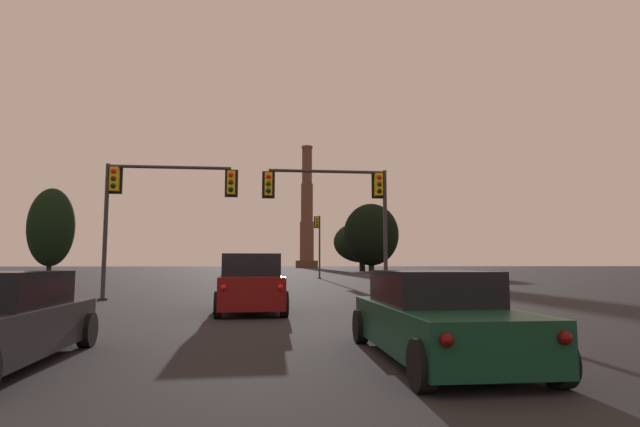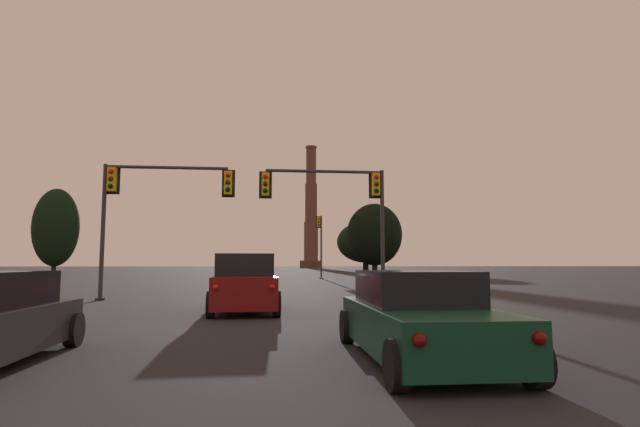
{
  "view_description": "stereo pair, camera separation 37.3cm",
  "coord_description": "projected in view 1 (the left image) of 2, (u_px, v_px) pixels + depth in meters",
  "views": [
    {
      "loc": [
        0.69,
        -1.1,
        1.55
      ],
      "look_at": [
        4.62,
        34.14,
        5.12
      ],
      "focal_mm": 28.0,
      "sensor_mm": 36.0,
      "label": 1
    },
    {
      "loc": [
        1.06,
        -1.14,
        1.55
      ],
      "look_at": [
        4.62,
        34.14,
        5.12
      ],
      "focal_mm": 28.0,
      "sensor_mm": 36.0,
      "label": 2
    }
  ],
  "objects": [
    {
      "name": "sedan_right_lane_second",
      "position": [
        436.0,
        318.0,
        8.1
      ],
      "size": [
        2.0,
        4.71,
        1.43
      ],
      "rotation": [
        0.0,
        0.0,
        0.0
      ],
      "color": "#0F3823",
      "rests_on": "ground_plane"
    },
    {
      "name": "suv_center_lane_front",
      "position": [
        251.0,
        284.0,
        16.27
      ],
      "size": [
        2.3,
        4.98,
        1.86
      ],
      "rotation": [
        0.0,
        0.0,
        0.04
      ],
      "color": "maroon",
      "rests_on": "ground_plane"
    },
    {
      "name": "traffic_light_overhead_left",
      "position": [
        152.0,
        196.0,
        21.67
      ],
      "size": [
        5.76,
        0.5,
        5.87
      ],
      "color": "#2D2D30",
      "rests_on": "ground_plane"
    },
    {
      "name": "traffic_light_overhead_right",
      "position": [
        344.0,
        199.0,
        22.83
      ],
      "size": [
        5.85,
        0.5,
        5.87
      ],
      "color": "#2D2D30",
      "rests_on": "ground_plane"
    },
    {
      "name": "traffic_light_far_right",
      "position": [
        318.0,
        237.0,
        52.51
      ],
      "size": [
        0.78,
        0.5,
        6.61
      ],
      "color": "#2D2D30",
      "rests_on": "ground_plane"
    },
    {
      "name": "smokestack",
      "position": [
        307.0,
        219.0,
        181.81
      ],
      "size": [
        8.11,
        8.11,
        44.84
      ],
      "color": "#523427",
      "rests_on": "ground_plane"
    },
    {
      "name": "treeline_center_right",
      "position": [
        371.0,
        235.0,
        93.31
      ],
      "size": [
        10.34,
        9.3,
        12.79
      ],
      "color": "black",
      "rests_on": "ground_plane"
    },
    {
      "name": "treeline_left_mid",
      "position": [
        51.0,
        227.0,
        90.32
      ],
      "size": [
        8.05,
        7.24,
        15.26
      ],
      "color": "black",
      "rests_on": "ground_plane"
    },
    {
      "name": "treeline_center_left",
      "position": [
        362.0,
        242.0,
        100.43
      ],
      "size": [
        11.51,
        10.36,
        10.03
      ],
      "color": "black",
      "rests_on": "ground_plane"
    }
  ]
}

